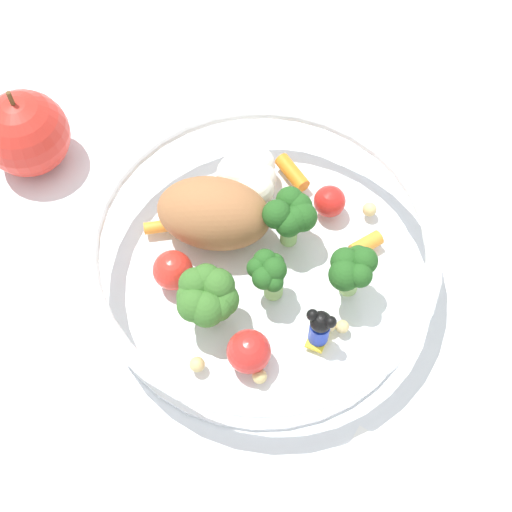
% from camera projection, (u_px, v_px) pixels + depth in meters
% --- Properties ---
extents(ground_plane, '(2.40, 2.40, 0.00)m').
position_uv_depth(ground_plane, '(268.00, 290.00, 0.53)').
color(ground_plane, white).
extents(food_container, '(0.25, 0.25, 0.06)m').
position_uv_depth(food_container, '(249.00, 248.00, 0.51)').
color(food_container, white).
rests_on(food_container, ground_plane).
extents(loose_apple, '(0.07, 0.07, 0.08)m').
position_uv_depth(loose_apple, '(21.00, 133.00, 0.56)').
color(loose_apple, red).
rests_on(loose_apple, ground_plane).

